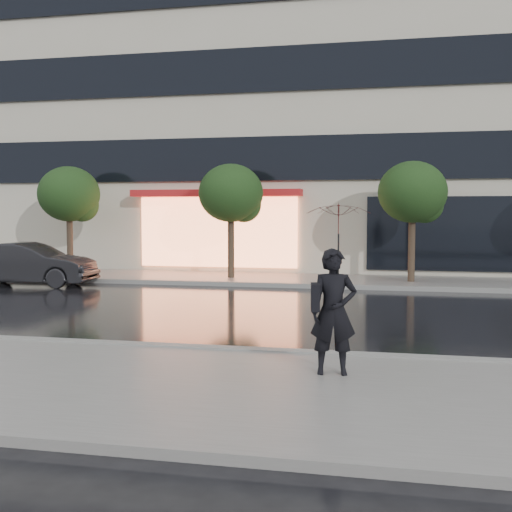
# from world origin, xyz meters

# --- Properties ---
(ground) EXTENTS (120.00, 120.00, 0.00)m
(ground) POSITION_xyz_m (0.00, 0.00, 0.00)
(ground) COLOR black
(ground) RESTS_ON ground
(sidewalk_near) EXTENTS (60.00, 4.50, 0.12)m
(sidewalk_near) POSITION_xyz_m (0.00, -3.25, 0.06)
(sidewalk_near) COLOR slate
(sidewalk_near) RESTS_ON ground
(sidewalk_far) EXTENTS (60.00, 3.50, 0.12)m
(sidewalk_far) POSITION_xyz_m (0.00, 10.25, 0.06)
(sidewalk_far) COLOR slate
(sidewalk_far) RESTS_ON ground
(curb_near) EXTENTS (60.00, 0.25, 0.14)m
(curb_near) POSITION_xyz_m (0.00, -1.00, 0.07)
(curb_near) COLOR gray
(curb_near) RESTS_ON ground
(curb_far) EXTENTS (60.00, 0.25, 0.14)m
(curb_far) POSITION_xyz_m (0.00, 8.50, 0.07)
(curb_far) COLOR gray
(curb_far) RESTS_ON ground
(office_building) EXTENTS (30.00, 12.76, 18.00)m
(office_building) POSITION_xyz_m (-0.00, 17.97, 9.00)
(office_building) COLOR beige
(office_building) RESTS_ON ground
(tree_far_west) EXTENTS (2.20, 2.20, 3.99)m
(tree_far_west) POSITION_xyz_m (-8.94, 10.03, 2.92)
(tree_far_west) COLOR #33261C
(tree_far_west) RESTS_ON ground
(tree_mid_west) EXTENTS (2.20, 2.20, 3.99)m
(tree_mid_west) POSITION_xyz_m (-2.94, 10.03, 2.92)
(tree_mid_west) COLOR #33261C
(tree_mid_west) RESTS_ON ground
(tree_mid_east) EXTENTS (2.20, 2.20, 3.99)m
(tree_mid_east) POSITION_xyz_m (3.06, 10.03, 2.92)
(tree_mid_east) COLOR #33261C
(tree_mid_east) RESTS_ON ground
(parked_car) EXTENTS (4.29, 1.78, 1.38)m
(parked_car) POSITION_xyz_m (-8.96, 7.27, 0.69)
(parked_car) COLOR black
(parked_car) RESTS_ON ground
(pedestrian_with_umbrella) EXTENTS (1.03, 1.04, 2.41)m
(pedestrian_with_umbrella) POSITION_xyz_m (1.64, -2.30, 1.65)
(pedestrian_with_umbrella) COLOR black
(pedestrian_with_umbrella) RESTS_ON sidewalk_near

